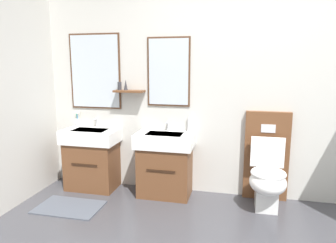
{
  "coord_description": "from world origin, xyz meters",
  "views": [
    {
      "loc": [
        -0.09,
        -1.92,
        1.51
      ],
      "look_at": [
        -0.86,
        1.36,
        0.88
      ],
      "focal_mm": 33.08,
      "sensor_mm": 36.0,
      "label": 1
    }
  ],
  "objects_px": {
    "vanity_sink_right": "(165,163)",
    "toothbrush_cup": "(78,121)",
    "toilet": "(267,172)",
    "soap_dispenser": "(190,124)",
    "vanity_sink_left": "(92,157)"
  },
  "relations": [
    {
      "from": "toilet",
      "to": "soap_dispenser",
      "type": "height_order",
      "value": "toilet"
    },
    {
      "from": "vanity_sink_left",
      "to": "vanity_sink_right",
      "type": "xyz_separation_m",
      "value": [
        0.92,
        0.0,
        0.0
      ]
    },
    {
      "from": "toilet",
      "to": "toothbrush_cup",
      "type": "distance_m",
      "value": 2.33
    },
    {
      "from": "toothbrush_cup",
      "to": "vanity_sink_left",
      "type": "bearing_deg",
      "value": -29.91
    },
    {
      "from": "toilet",
      "to": "soap_dispenser",
      "type": "xyz_separation_m",
      "value": [
        -0.87,
        0.17,
        0.45
      ]
    },
    {
      "from": "vanity_sink_right",
      "to": "soap_dispenser",
      "type": "relative_size",
      "value": 3.73
    },
    {
      "from": "toilet",
      "to": "vanity_sink_left",
      "type": "bearing_deg",
      "value": 179.46
    },
    {
      "from": "vanity_sink_right",
      "to": "soap_dispenser",
      "type": "xyz_separation_m",
      "value": [
        0.26,
        0.15,
        0.43
      ]
    },
    {
      "from": "vanity_sink_right",
      "to": "toothbrush_cup",
      "type": "bearing_deg",
      "value": 173.04
    },
    {
      "from": "toilet",
      "to": "toothbrush_cup",
      "type": "relative_size",
      "value": 4.88
    },
    {
      "from": "toothbrush_cup",
      "to": "soap_dispenser",
      "type": "height_order",
      "value": "toothbrush_cup"
    },
    {
      "from": "vanity_sink_right",
      "to": "toothbrush_cup",
      "type": "distance_m",
      "value": 1.24
    },
    {
      "from": "vanity_sink_right",
      "to": "soap_dispenser",
      "type": "bearing_deg",
      "value": 30.55
    },
    {
      "from": "vanity_sink_right",
      "to": "vanity_sink_left",
      "type": "bearing_deg",
      "value": 180.0
    },
    {
      "from": "vanity_sink_left",
      "to": "toilet",
      "type": "distance_m",
      "value": 2.04
    }
  ]
}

